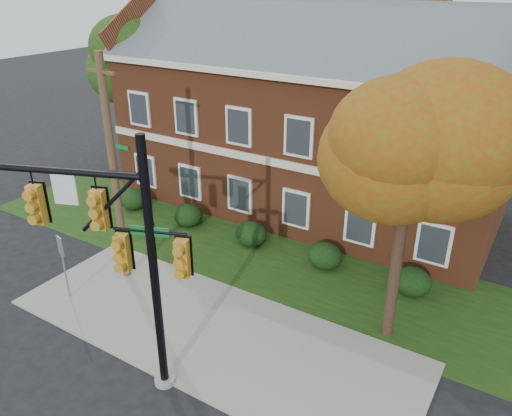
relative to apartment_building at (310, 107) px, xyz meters
The scene contains 15 objects.
ground 13.11m from the apartment_building, 80.50° to the right, with size 120.00×120.00×0.00m, color black.
sidewalk 12.18m from the apartment_building, 79.65° to the right, with size 14.00×5.00×0.08m, color gray.
grass_strip 8.01m from the apartment_building, 71.43° to the right, with size 30.00×6.00×0.04m, color #193811.
apartment_building is the anchor object (origin of this frame).
hedge_far_left 9.82m from the apartment_building, 143.11° to the right, with size 1.40×1.26×1.05m, color black.
hedge_left 7.73m from the apartment_building, 123.67° to the right, with size 1.40×1.26×1.05m, color black.
hedge_center 6.89m from the apartment_building, 90.00° to the right, with size 1.40×1.26×1.05m, color black.
hedge_right 7.73m from the apartment_building, 56.33° to the right, with size 1.40×1.26×1.05m, color black.
hedge_far_right 9.82m from the apartment_building, 36.89° to the right, with size 1.40×1.26×1.05m, color black.
tree_near_right 10.97m from the apartment_building, 48.23° to the right, with size 4.50×4.25×8.58m.
tree_left_rear 9.94m from the apartment_building, behind, with size 5.40×5.10×8.88m.
tree_far_rear 8.84m from the apartment_building, 80.29° to the left, with size 6.84×6.46×11.52m.
traffic_signal 13.98m from the apartment_building, 85.89° to the right, with size 6.30×2.57×7.46m.
utility_pole 10.35m from the apartment_building, 105.55° to the right, with size 1.33×0.31×8.52m.
sign_post 13.03m from the apartment_building, 106.11° to the right, with size 0.36×0.14×2.53m.
Camera 1 is at (8.27, -9.39, 10.73)m, focal length 35.00 mm.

